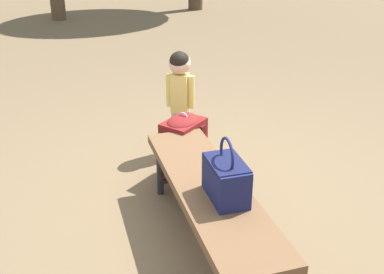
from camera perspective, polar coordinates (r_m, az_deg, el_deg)
The scene contains 6 objects.
ground_plane at distance 3.36m, azimuth 3.36°, elevation -8.33°, with size 40.00×40.00×0.00m, color brown.
park_bench at distance 2.74m, azimuth 2.11°, elevation -6.98°, with size 1.65×0.68×0.45m.
handbag at distance 2.53m, azimuth 4.26°, elevation -5.10°, with size 0.35×0.23×0.37m.
child_standing at distance 3.87m, azimuth -1.50°, elevation 6.27°, with size 0.18×0.23×0.91m.
backpack_large at distance 3.59m, azimuth -1.08°, elevation -1.01°, with size 0.40×0.40×0.55m.
backpack_small at distance 3.33m, azimuth 2.51°, elevation -5.48°, with size 0.20×0.22×0.31m.
Camera 1 is at (-2.77, 0.52, 1.84)m, focal length 42.82 mm.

